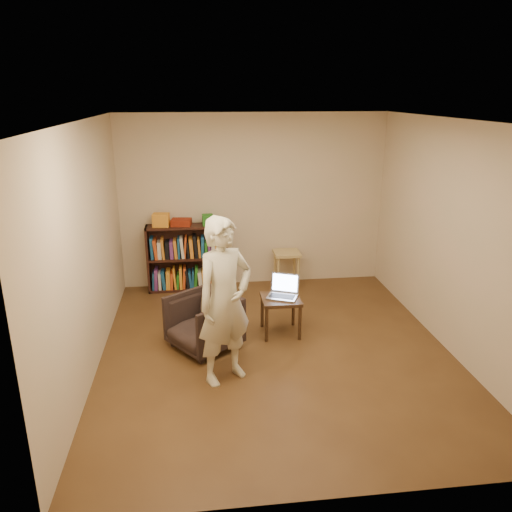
{
  "coord_description": "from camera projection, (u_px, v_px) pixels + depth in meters",
  "views": [
    {
      "loc": [
        -0.85,
        -5.11,
        2.87
      ],
      "look_at": [
        -0.19,
        0.35,
        1.06
      ],
      "focal_mm": 35.0,
      "sensor_mm": 36.0,
      "label": 1
    }
  ],
  "objects": [
    {
      "name": "floor",
      "position": [
        276.0,
        351.0,
        5.81
      ],
      "size": [
        4.5,
        4.5,
        0.0
      ],
      "primitive_type": "plane",
      "color": "#482D17",
      "rests_on": "ground"
    },
    {
      "name": "ceiling",
      "position": [
        279.0,
        120.0,
        5.0
      ],
      "size": [
        4.5,
        4.5,
        0.0
      ],
      "primitive_type": "plane",
      "color": "white",
      "rests_on": "wall_back"
    },
    {
      "name": "wall_back",
      "position": [
        253.0,
        201.0,
        7.53
      ],
      "size": [
        4.0,
        0.0,
        4.0
      ],
      "primitive_type": "plane",
      "rotation": [
        1.57,
        0.0,
        0.0
      ],
      "color": "#BFB390",
      "rests_on": "floor"
    },
    {
      "name": "wall_left",
      "position": [
        87.0,
        251.0,
        5.18
      ],
      "size": [
        0.0,
        4.5,
        4.5
      ],
      "primitive_type": "plane",
      "rotation": [
        1.57,
        0.0,
        1.57
      ],
      "color": "#BFB390",
      "rests_on": "floor"
    },
    {
      "name": "wall_right",
      "position": [
        452.0,
        238.0,
        5.63
      ],
      "size": [
        0.0,
        4.5,
        4.5
      ],
      "primitive_type": "plane",
      "rotation": [
        1.57,
        0.0,
        -1.57
      ],
      "color": "#BFB390",
      "rests_on": "floor"
    },
    {
      "name": "bookshelf",
      "position": [
        188.0,
        261.0,
        7.53
      ],
      "size": [
        1.2,
        0.3,
        1.0
      ],
      "color": "black",
      "rests_on": "floor"
    },
    {
      "name": "box_yellow",
      "position": [
        161.0,
        220.0,
        7.27
      ],
      "size": [
        0.25,
        0.2,
        0.19
      ],
      "primitive_type": "cube",
      "rotation": [
        0.0,
        0.0,
        -0.12
      ],
      "color": "orange",
      "rests_on": "bookshelf"
    },
    {
      "name": "red_cloth",
      "position": [
        181.0,
        222.0,
        7.33
      ],
      "size": [
        0.31,
        0.25,
        0.1
      ],
      "primitive_type": "cube",
      "rotation": [
        0.0,
        0.0,
        -0.15
      ],
      "color": "maroon",
      "rests_on": "bookshelf"
    },
    {
      "name": "box_green",
      "position": [
        208.0,
        220.0,
        7.35
      ],
      "size": [
        0.16,
        0.16,
        0.16
      ],
      "primitive_type": "cube",
      "rotation": [
        0.0,
        0.0,
        0.04
      ],
      "color": "#24721E",
      "rests_on": "bookshelf"
    },
    {
      "name": "box_white",
      "position": [
        219.0,
        222.0,
        7.41
      ],
      "size": [
        0.1,
        0.1,
        0.08
      ],
      "primitive_type": "cube",
      "rotation": [
        0.0,
        0.0,
        -0.11
      ],
      "color": "silver",
      "rests_on": "bookshelf"
    },
    {
      "name": "stool",
      "position": [
        287.0,
        259.0,
        7.59
      ],
      "size": [
        0.39,
        0.39,
        0.56
      ],
      "color": "tan",
      "rests_on": "floor"
    },
    {
      "name": "armchair",
      "position": [
        204.0,
        322.0,
        5.8
      ],
      "size": [
        0.98,
        0.98,
        0.65
      ],
      "primitive_type": "imported",
      "rotation": [
        0.0,
        0.0,
        -0.94
      ],
      "color": "#2E211E",
      "rests_on": "floor"
    },
    {
      "name": "side_table",
      "position": [
        281.0,
        304.0,
        6.12
      ],
      "size": [
        0.47,
        0.47,
        0.48
      ],
      "color": "black",
      "rests_on": "floor"
    },
    {
      "name": "laptop",
      "position": [
        283.0,
        291.0,
        6.13
      ],
      "size": [
        0.44,
        0.42,
        0.27
      ],
      "rotation": [
        0.0,
        0.0,
        -0.41
      ],
      "color": "#A7A7AB",
      "rests_on": "side_table"
    },
    {
      "name": "person",
      "position": [
        225.0,
        301.0,
        5.0
      ],
      "size": [
        0.76,
        0.69,
        1.75
      ],
      "primitive_type": "imported",
      "rotation": [
        0.0,
        0.0,
        0.56
      ],
      "color": "beige",
      "rests_on": "floor"
    }
  ]
}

